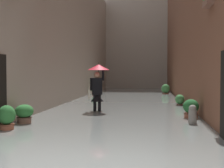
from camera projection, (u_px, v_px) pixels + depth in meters
ground_plane at (127, 104)px, 16.80m from camera, size 60.00×60.00×0.00m
flood_water at (127, 102)px, 16.80m from camera, size 6.51×29.97×0.21m
building_facade_right at (60, 29)px, 17.08m from camera, size 2.04×27.97×8.17m
building_facade_far at (137, 36)px, 29.39m from camera, size 9.31×1.80×10.38m
person_wading at (98, 81)px, 11.80m from camera, size 0.85×0.85×2.08m
potted_plant_near_left at (166, 90)px, 21.43m from camera, size 0.58×0.58×0.88m
potted_plant_near_right at (24, 116)px, 9.02m from camera, size 0.54×0.54×0.77m
potted_plant_mid_right at (94, 90)px, 20.59m from camera, size 0.46×0.46×0.94m
potted_plant_mid_left at (191, 111)px, 10.04m from camera, size 0.51×0.51×0.83m
potted_plant_far_right at (7, 120)px, 8.05m from camera, size 0.46×0.46×0.85m
potted_plant_far_left at (180, 101)px, 13.93m from camera, size 0.42×0.42×0.70m
mooring_bollard at (193, 118)px, 8.91m from camera, size 0.24×0.24×0.77m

